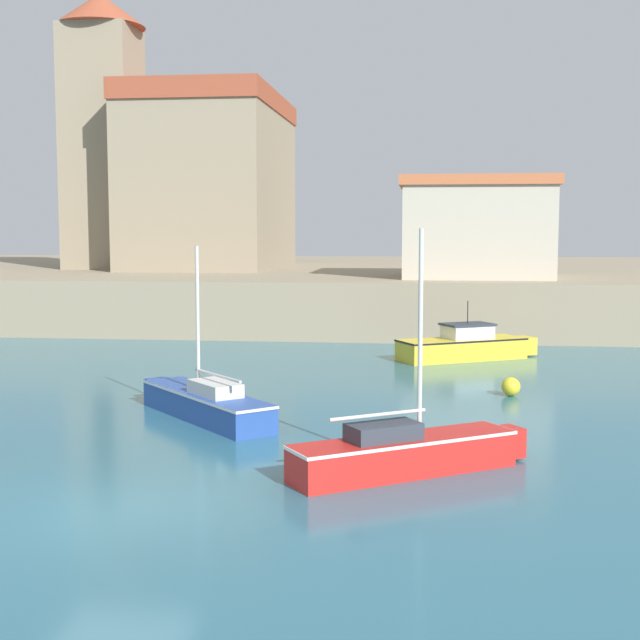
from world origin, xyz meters
TOP-DOWN VIEW (x-y plane):
  - ground_plane at (0.00, 0.00)m, footprint 200.00×200.00m
  - quay_seawall at (0.00, 44.93)m, footprint 120.00×40.00m
  - sailboat_red_0 at (5.20, 3.26)m, footprint 5.16×3.84m
  - motorboat_yellow_1 at (7.13, 20.36)m, footprint 5.78×4.00m
  - sailboat_blue_3 at (-0.44, 8.16)m, footprint 4.78×5.21m
  - mooring_buoy at (8.22, 12.57)m, footprint 0.59×0.59m
  - church at (-9.23, 39.81)m, footprint 13.35×14.52m
  - harbor_shed_mid_row at (8.00, 30.66)m, footprint 7.65×6.70m

SIDE VIEW (x-z plane):
  - ground_plane at x=0.00m, z-range 0.00..0.00m
  - mooring_buoy at x=8.22m, z-range 0.00..0.59m
  - sailboat_blue_3 at x=-0.44m, z-range -1.90..2.83m
  - sailboat_red_0 at x=5.20m, z-range -2.11..3.09m
  - motorboat_yellow_1 at x=7.13m, z-range -0.62..1.72m
  - quay_seawall at x=0.00m, z-range 0.00..2.75m
  - harbor_shed_mid_row at x=8.00m, z-range 2.77..7.80m
  - church at x=-9.23m, z-range 0.54..17.16m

